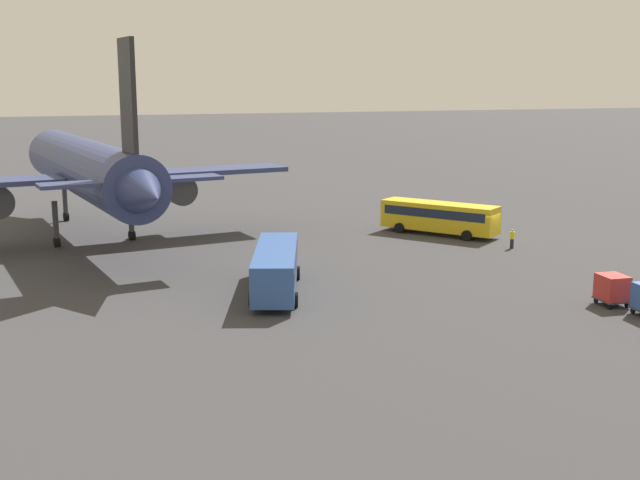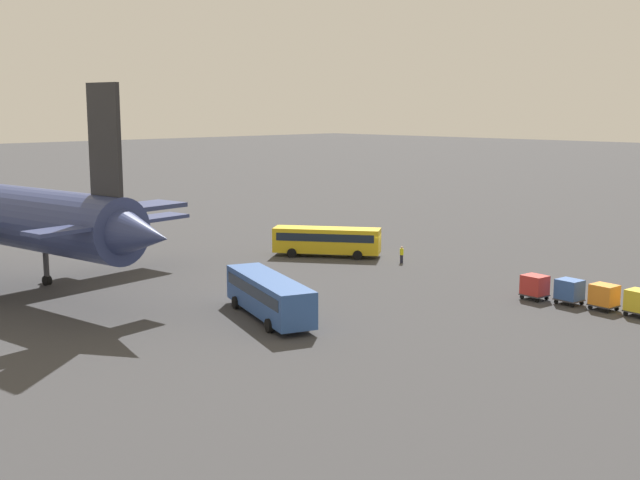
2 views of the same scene
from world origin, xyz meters
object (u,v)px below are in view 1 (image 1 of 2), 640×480
airplane (88,170)px  shuttle_bus_near (439,216)px  worker_person (512,239)px  shuttle_bus_far (276,266)px  cargo_cart_red (612,288)px

airplane → shuttle_bus_near: bearing=-111.9°
worker_person → airplane: bearing=64.4°
shuttle_bus_near → shuttle_bus_far: bearing=90.3°
shuttle_bus_far → shuttle_bus_near: bearing=-34.5°
airplane → cargo_cart_red: airplane is taller
airplane → shuttle_bus_far: 25.98m
cargo_cart_red → worker_person: bearing=-14.0°
worker_person → cargo_cart_red: 18.54m
cargo_cart_red → shuttle_bus_far: bearing=60.5°
shuttle_bus_far → cargo_cart_red: 22.52m
airplane → shuttle_bus_far: size_ratio=3.56×
airplane → cargo_cart_red: size_ratio=20.25×
airplane → worker_person: size_ratio=25.15×
shuttle_bus_near → worker_person: size_ratio=6.29×
airplane → shuttle_bus_far: bearing=-163.2°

